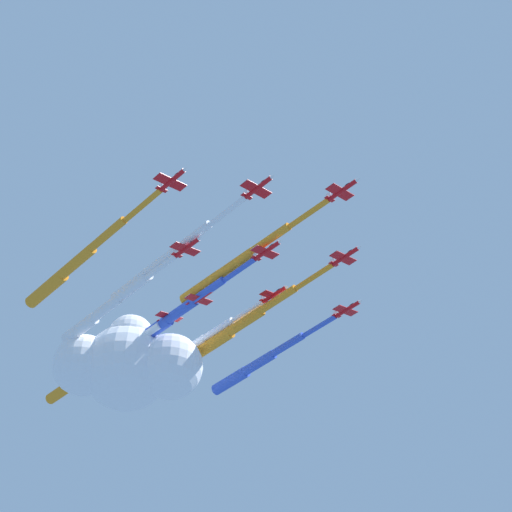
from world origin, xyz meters
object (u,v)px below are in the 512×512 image
(jet_trail_starboard, at_px, (118,355))
(jet_tail_end, at_px, (88,372))
(jet_starboard_mid, at_px, (257,364))
(jet_trail_port, at_px, (104,310))
(jet_port_inner, at_px, (243,323))
(jet_port_mid, at_px, (180,312))
(jet_port_outer, at_px, (74,264))
(jet_starboard_inner, at_px, (160,264))
(jet_lead, at_px, (234,266))
(jet_starboard_outer, at_px, (189,349))

(jet_trail_starboard, bearing_deg, jet_tail_end, -51.65)
(jet_starboard_mid, xyz_separation_m, jet_trail_port, (45.06, 21.00, -0.14))
(jet_port_inner, xyz_separation_m, jet_trail_starboard, (35.58, -18.22, -0.65))
(jet_port_inner, xyz_separation_m, jet_port_mid, (18.06, 3.38, -0.05))
(jet_port_outer, height_order, jet_tail_end, jet_port_outer)
(jet_port_inner, relative_size, jet_starboard_inner, 1.04)
(jet_trail_port, bearing_deg, jet_port_outer, 63.44)
(jet_lead, relative_size, jet_port_inner, 0.97)
(jet_lead, distance_m, jet_starboard_outer, 39.46)
(jet_lead, height_order, jet_tail_end, jet_lead)
(jet_port_mid, height_order, jet_trail_starboard, jet_port_mid)
(jet_port_inner, bearing_deg, jet_trail_port, 4.43)
(jet_port_mid, height_order, jet_starboard_outer, jet_starboard_outer)
(jet_port_inner, relative_size, jet_port_outer, 0.96)
(jet_starboard_mid, bearing_deg, jet_lead, 74.47)
(jet_starboard_mid, height_order, jet_starboard_outer, jet_starboard_outer)
(jet_port_mid, relative_size, jet_port_outer, 0.86)
(jet_port_mid, bearing_deg, jet_port_inner, -169.40)
(jet_lead, distance_m, jet_tail_end, 65.52)
(jet_starboard_inner, relative_size, jet_trail_starboard, 1.01)
(jet_trail_starboard, bearing_deg, jet_starboard_mid, 179.68)
(jet_port_outer, distance_m, jet_trail_port, 17.14)
(jet_lead, bearing_deg, jet_port_outer, -3.70)
(jet_tail_end, bearing_deg, jet_starboard_inner, 112.41)
(jet_starboard_inner, relative_size, jet_starboard_mid, 1.02)
(jet_starboard_inner, height_order, jet_trail_port, jet_starboard_inner)
(jet_port_inner, distance_m, jet_starboard_outer, 22.76)
(jet_port_outer, xyz_separation_m, jet_trail_starboard, (-10.89, -36.42, -1.91))
(jet_starboard_inner, relative_size, jet_tail_end, 0.95)
(jet_starboard_mid, xyz_separation_m, jet_tail_end, (51.44, -12.46, 1.56))
(jet_lead, bearing_deg, jet_port_inner, -102.47)
(jet_lead, height_order, jet_starboard_mid, jet_lead)
(jet_starboard_inner, bearing_deg, jet_tail_end, -67.59)
(jet_starboard_outer, bearing_deg, jet_trail_starboard, -2.58)
(jet_lead, height_order, jet_port_inner, jet_lead)
(jet_starboard_outer, distance_m, jet_tail_end, 33.43)
(jet_starboard_mid, distance_m, jet_trail_starboard, 41.77)
(jet_starboard_mid, bearing_deg, jet_trail_port, 24.99)
(jet_port_mid, relative_size, jet_trail_starboard, 0.95)
(jet_port_inner, distance_m, jet_trail_port, 39.00)
(jet_starboard_outer, height_order, jet_tail_end, jet_starboard_outer)
(jet_starboard_inner, xyz_separation_m, jet_starboard_mid, (-30.25, -38.93, -2.15))
(jet_lead, relative_size, jet_port_outer, 0.93)
(jet_starboard_outer, bearing_deg, jet_port_mid, 80.47)
(jet_starboard_inner, bearing_deg, jet_starboard_mid, -127.85)
(jet_port_inner, distance_m, jet_tail_end, 54.55)
(jet_starboard_outer, xyz_separation_m, jet_tail_end, (30.66, -13.18, -1.93))
(jet_starboard_inner, bearing_deg, jet_port_outer, -6.98)
(jet_lead, relative_size, jet_port_mid, 1.07)
(jet_trail_port, bearing_deg, jet_port_mid, 178.98)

